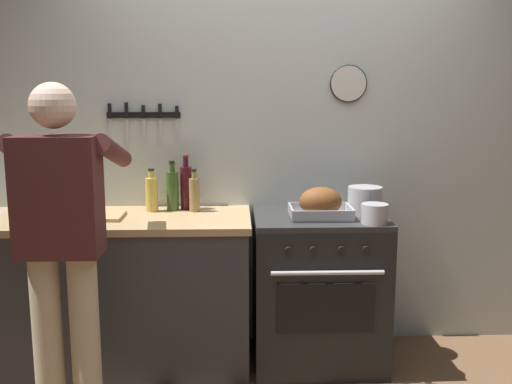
{
  "coord_description": "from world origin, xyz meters",
  "views": [
    {
      "loc": [
        -0.27,
        -2.33,
        1.63
      ],
      "look_at": [
        -0.16,
        0.85,
        1.06
      ],
      "focal_mm": 40.99,
      "sensor_mm": 36.0,
      "label": 1
    }
  ],
  "objects_px": {
    "stove": "(318,289)",
    "bottle_cooking_oil": "(152,193)",
    "cutting_board": "(91,216)",
    "saucepan": "(375,214)",
    "person_cook": "(62,235)",
    "bottle_wine_red": "(186,187)",
    "bottle_olive_oil": "(172,190)",
    "stock_pot": "(365,200)",
    "bottle_dish_soap": "(77,193)",
    "bottle_vinegar": "(194,194)",
    "roasting_pan": "(321,204)"
  },
  "relations": [
    {
      "from": "bottle_vinegar",
      "to": "bottle_cooking_oil",
      "type": "height_order",
      "value": "bottle_cooking_oil"
    },
    {
      "from": "bottle_vinegar",
      "to": "bottle_dish_soap",
      "type": "relative_size",
      "value": 1.06
    },
    {
      "from": "bottle_vinegar",
      "to": "saucepan",
      "type": "bearing_deg",
      "value": -19.62
    },
    {
      "from": "stove",
      "to": "bottle_cooking_oil",
      "type": "xyz_separation_m",
      "value": [
        -0.99,
        0.15,
        0.56
      ]
    },
    {
      "from": "person_cook",
      "to": "cutting_board",
      "type": "distance_m",
      "value": 0.59
    },
    {
      "from": "person_cook",
      "to": "bottle_wine_red",
      "type": "distance_m",
      "value": 0.98
    },
    {
      "from": "stove",
      "to": "stock_pot",
      "type": "height_order",
      "value": "stock_pot"
    },
    {
      "from": "roasting_pan",
      "to": "bottle_wine_red",
      "type": "bearing_deg",
      "value": 160.66
    },
    {
      "from": "stock_pot",
      "to": "saucepan",
      "type": "distance_m",
      "value": 0.26
    },
    {
      "from": "cutting_board",
      "to": "bottle_cooking_oil",
      "type": "relative_size",
      "value": 1.38
    },
    {
      "from": "saucepan",
      "to": "bottle_cooking_oil",
      "type": "height_order",
      "value": "bottle_cooking_oil"
    },
    {
      "from": "bottle_cooking_oil",
      "to": "bottle_vinegar",
      "type": "bearing_deg",
      "value": -2.76
    },
    {
      "from": "bottle_vinegar",
      "to": "bottle_wine_red",
      "type": "bearing_deg",
      "value": 126.61
    },
    {
      "from": "cutting_board",
      "to": "saucepan",
      "type": "bearing_deg",
      "value": -6.92
    },
    {
      "from": "bottle_vinegar",
      "to": "bottle_dish_soap",
      "type": "distance_m",
      "value": 0.72
    },
    {
      "from": "bottle_olive_oil",
      "to": "bottle_dish_soap",
      "type": "height_order",
      "value": "bottle_olive_oil"
    },
    {
      "from": "stock_pot",
      "to": "saucepan",
      "type": "bearing_deg",
      "value": -90.54
    },
    {
      "from": "saucepan",
      "to": "bottle_olive_oil",
      "type": "distance_m",
      "value": 1.21
    },
    {
      "from": "person_cook",
      "to": "bottle_wine_red",
      "type": "height_order",
      "value": "person_cook"
    },
    {
      "from": "saucepan",
      "to": "bottle_vinegar",
      "type": "relative_size",
      "value": 0.57
    },
    {
      "from": "person_cook",
      "to": "cutting_board",
      "type": "height_order",
      "value": "person_cook"
    },
    {
      "from": "bottle_olive_oil",
      "to": "bottle_cooking_oil",
      "type": "height_order",
      "value": "bottle_olive_oil"
    },
    {
      "from": "bottle_vinegar",
      "to": "bottle_olive_oil",
      "type": "height_order",
      "value": "bottle_olive_oil"
    },
    {
      "from": "bottle_wine_red",
      "to": "stock_pot",
      "type": "bearing_deg",
      "value": -9.05
    },
    {
      "from": "person_cook",
      "to": "bottle_olive_oil",
      "type": "xyz_separation_m",
      "value": [
        0.44,
        0.79,
        0.07
      ]
    },
    {
      "from": "roasting_pan",
      "to": "bottle_dish_soap",
      "type": "relative_size",
      "value": 1.45
    },
    {
      "from": "cutting_board",
      "to": "bottle_cooking_oil",
      "type": "distance_m",
      "value": 0.38
    },
    {
      "from": "stove",
      "to": "saucepan",
      "type": "distance_m",
      "value": 0.62
    },
    {
      "from": "saucepan",
      "to": "bottle_wine_red",
      "type": "relative_size",
      "value": 0.44
    },
    {
      "from": "bottle_wine_red",
      "to": "bottle_olive_oil",
      "type": "bearing_deg",
      "value": -157.79
    },
    {
      "from": "stock_pot",
      "to": "bottle_olive_oil",
      "type": "distance_m",
      "value": 1.15
    },
    {
      "from": "bottle_olive_oil",
      "to": "bottle_wine_red",
      "type": "relative_size",
      "value": 0.91
    },
    {
      "from": "roasting_pan",
      "to": "saucepan",
      "type": "distance_m",
      "value": 0.32
    },
    {
      "from": "cutting_board",
      "to": "roasting_pan",
      "type": "bearing_deg",
      "value": -1.59
    },
    {
      "from": "stock_pot",
      "to": "cutting_board",
      "type": "xyz_separation_m",
      "value": [
        -1.59,
        -0.07,
        -0.07
      ]
    },
    {
      "from": "person_cook",
      "to": "bottle_wine_red",
      "type": "xyz_separation_m",
      "value": [
        0.52,
        0.83,
        0.09
      ]
    },
    {
      "from": "person_cook",
      "to": "bottle_vinegar",
      "type": "height_order",
      "value": "person_cook"
    },
    {
      "from": "saucepan",
      "to": "stock_pot",
      "type": "bearing_deg",
      "value": 89.46
    },
    {
      "from": "person_cook",
      "to": "bottle_cooking_oil",
      "type": "bearing_deg",
      "value": -12.33
    },
    {
      "from": "stock_pot",
      "to": "bottle_dish_soap",
      "type": "xyz_separation_m",
      "value": [
        -1.73,
        0.18,
        0.02
      ]
    },
    {
      "from": "saucepan",
      "to": "cutting_board",
      "type": "distance_m",
      "value": 1.6
    },
    {
      "from": "person_cook",
      "to": "bottle_vinegar",
      "type": "distance_m",
      "value": 0.95
    },
    {
      "from": "bottle_olive_oil",
      "to": "roasting_pan",
      "type": "bearing_deg",
      "value": -15.69
    },
    {
      "from": "person_cook",
      "to": "bottle_dish_soap",
      "type": "xyz_separation_m",
      "value": [
        -0.15,
        0.83,
        0.05
      ]
    },
    {
      "from": "person_cook",
      "to": "cutting_board",
      "type": "bearing_deg",
      "value": 10.72
    },
    {
      "from": "bottle_olive_oil",
      "to": "stove",
      "type": "bearing_deg",
      "value": -11.39
    },
    {
      "from": "stock_pot",
      "to": "person_cook",
      "type": "bearing_deg",
      "value": -157.42
    },
    {
      "from": "cutting_board",
      "to": "bottle_wine_red",
      "type": "xyz_separation_m",
      "value": [
        0.52,
        0.24,
        0.13
      ]
    },
    {
      "from": "stove",
      "to": "cutting_board",
      "type": "xyz_separation_m",
      "value": [
        -1.32,
        -0.03,
        0.46
      ]
    },
    {
      "from": "person_cook",
      "to": "bottle_dish_soap",
      "type": "relative_size",
      "value": 6.84
    }
  ]
}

